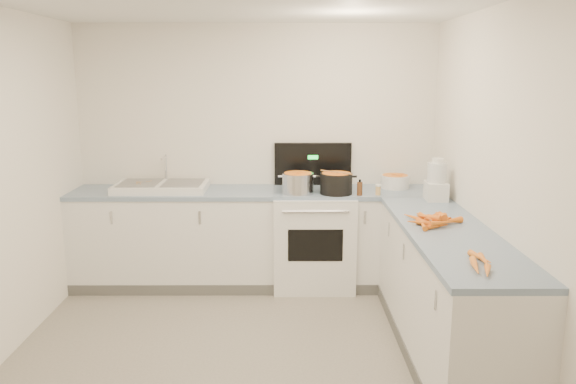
{
  "coord_description": "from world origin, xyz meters",
  "views": [
    {
      "loc": [
        0.28,
        -3.53,
        2.03
      ],
      "look_at": [
        0.3,
        1.1,
        1.05
      ],
      "focal_mm": 35.0,
      "sensor_mm": 36.0,
      "label": 1
    }
  ],
  "objects_px": {
    "stove": "(314,238)",
    "mixing_bowl": "(395,182)",
    "black_pot": "(336,185)",
    "spice_jar": "(378,191)",
    "sink": "(162,186)",
    "steel_pot": "(298,184)",
    "extract_bottle": "(360,189)",
    "food_processor": "(437,182)"
  },
  "relations": [
    {
      "from": "food_processor",
      "to": "extract_bottle",
      "type": "bearing_deg",
      "value": 163.33
    },
    {
      "from": "spice_jar",
      "to": "food_processor",
      "type": "bearing_deg",
      "value": -23.78
    },
    {
      "from": "mixing_bowl",
      "to": "extract_bottle",
      "type": "relative_size",
      "value": 2.22
    },
    {
      "from": "food_processor",
      "to": "mixing_bowl",
      "type": "bearing_deg",
      "value": 116.27
    },
    {
      "from": "stove",
      "to": "sink",
      "type": "xyz_separation_m",
      "value": [
        -1.45,
        0.02,
        0.5
      ]
    },
    {
      "from": "stove",
      "to": "mixing_bowl",
      "type": "height_order",
      "value": "stove"
    },
    {
      "from": "steel_pot",
      "to": "extract_bottle",
      "type": "distance_m",
      "value": 0.57
    },
    {
      "from": "stove",
      "to": "steel_pot",
      "type": "bearing_deg",
      "value": -140.13
    },
    {
      "from": "stove",
      "to": "black_pot",
      "type": "xyz_separation_m",
      "value": [
        0.2,
        -0.15,
        0.55
      ]
    },
    {
      "from": "black_pot",
      "to": "extract_bottle",
      "type": "height_order",
      "value": "black_pot"
    },
    {
      "from": "sink",
      "to": "spice_jar",
      "type": "height_order",
      "value": "sink"
    },
    {
      "from": "extract_bottle",
      "to": "spice_jar",
      "type": "distance_m",
      "value": 0.17
    },
    {
      "from": "extract_bottle",
      "to": "sink",
      "type": "bearing_deg",
      "value": 172.86
    },
    {
      "from": "stove",
      "to": "mixing_bowl",
      "type": "bearing_deg",
      "value": 8.42
    },
    {
      "from": "mixing_bowl",
      "to": "extract_bottle",
      "type": "height_order",
      "value": "mixing_bowl"
    },
    {
      "from": "stove",
      "to": "black_pot",
      "type": "relative_size",
      "value": 4.59
    },
    {
      "from": "food_processor",
      "to": "sink",
      "type": "bearing_deg",
      "value": 170.34
    },
    {
      "from": "spice_jar",
      "to": "food_processor",
      "type": "xyz_separation_m",
      "value": [
        0.47,
        -0.21,
        0.12
      ]
    },
    {
      "from": "stove",
      "to": "black_pot",
      "type": "distance_m",
      "value": 0.6
    },
    {
      "from": "sink",
      "to": "steel_pot",
      "type": "relative_size",
      "value": 2.99
    },
    {
      "from": "mixing_bowl",
      "to": "food_processor",
      "type": "bearing_deg",
      "value": -63.73
    },
    {
      "from": "sink",
      "to": "extract_bottle",
      "type": "bearing_deg",
      "value": -7.14
    },
    {
      "from": "sink",
      "to": "black_pot",
      "type": "bearing_deg",
      "value": -5.58
    },
    {
      "from": "stove",
      "to": "mixing_bowl",
      "type": "xyz_separation_m",
      "value": [
        0.79,
        0.12,
        0.53
      ]
    },
    {
      "from": "mixing_bowl",
      "to": "food_processor",
      "type": "height_order",
      "value": "food_processor"
    },
    {
      "from": "mixing_bowl",
      "to": "steel_pot",
      "type": "bearing_deg",
      "value": -165.37
    },
    {
      "from": "steel_pot",
      "to": "mixing_bowl",
      "type": "bearing_deg",
      "value": 14.63
    },
    {
      "from": "steel_pot",
      "to": "black_pot",
      "type": "xyz_separation_m",
      "value": [
        0.35,
        -0.02,
        0.0
      ]
    },
    {
      "from": "sink",
      "to": "steel_pot",
      "type": "height_order",
      "value": "sink"
    },
    {
      "from": "spice_jar",
      "to": "food_processor",
      "type": "relative_size",
      "value": 0.22
    },
    {
      "from": "extract_bottle",
      "to": "food_processor",
      "type": "bearing_deg",
      "value": -16.67
    },
    {
      "from": "sink",
      "to": "food_processor",
      "type": "height_order",
      "value": "food_processor"
    },
    {
      "from": "spice_jar",
      "to": "stove",
      "type": "bearing_deg",
      "value": 160.76
    },
    {
      "from": "sink",
      "to": "black_pot",
      "type": "distance_m",
      "value": 1.65
    },
    {
      "from": "spice_jar",
      "to": "mixing_bowl",
      "type": "bearing_deg",
      "value": 56.06
    },
    {
      "from": "stove",
      "to": "spice_jar",
      "type": "relative_size",
      "value": 16.62
    },
    {
      "from": "sink",
      "to": "extract_bottle",
      "type": "height_order",
      "value": "sink"
    },
    {
      "from": "black_pot",
      "to": "mixing_bowl",
      "type": "relative_size",
      "value": 1.08
    },
    {
      "from": "black_pot",
      "to": "spice_jar",
      "type": "relative_size",
      "value": 3.62
    },
    {
      "from": "black_pot",
      "to": "spice_jar",
      "type": "height_order",
      "value": "black_pot"
    },
    {
      "from": "stove",
      "to": "food_processor",
      "type": "relative_size",
      "value": 3.67
    },
    {
      "from": "steel_pot",
      "to": "sink",
      "type": "bearing_deg",
      "value": 173.58
    }
  ]
}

